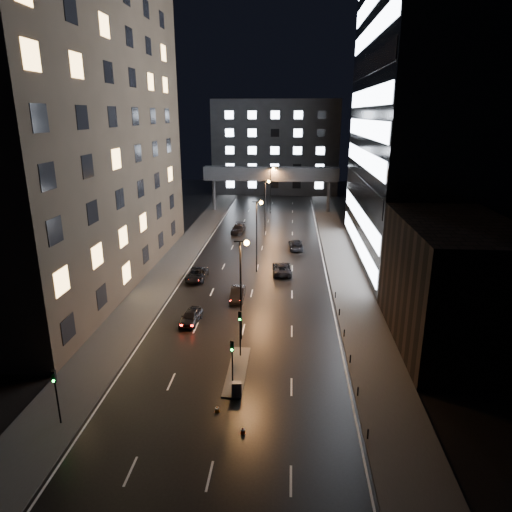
# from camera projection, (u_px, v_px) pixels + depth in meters

# --- Properties ---
(ground) EXTENTS (160.00, 160.00, 0.00)m
(ground) POSITION_uv_depth(u_px,v_px,m) (262.00, 248.00, 75.66)
(ground) COLOR black
(ground) RESTS_ON ground
(sidewalk_left) EXTENTS (5.00, 110.00, 0.15)m
(sidewalk_left) POSITION_uv_depth(u_px,v_px,m) (181.00, 255.00, 71.81)
(sidewalk_left) COLOR #383533
(sidewalk_left) RESTS_ON ground
(sidewalk_right) EXTENTS (5.00, 110.00, 0.15)m
(sidewalk_right) POSITION_uv_depth(u_px,v_px,m) (341.00, 259.00, 69.96)
(sidewalk_right) COLOR #383533
(sidewalk_right) RESTS_ON ground
(building_left) EXTENTS (15.00, 48.00, 40.00)m
(building_left) POSITION_uv_depth(u_px,v_px,m) (72.00, 125.00, 56.13)
(building_left) COLOR #2D2319
(building_left) RESTS_ON ground
(building_right_low) EXTENTS (10.00, 18.00, 12.00)m
(building_right_low) POSITION_uv_depth(u_px,v_px,m) (453.00, 284.00, 42.89)
(building_right_low) COLOR black
(building_right_low) RESTS_ON ground
(building_right_glass) EXTENTS (20.00, 36.00, 45.00)m
(building_right_glass) POSITION_uv_depth(u_px,v_px,m) (440.00, 105.00, 63.28)
(building_right_glass) COLOR black
(building_right_glass) RESTS_ON ground
(building_far) EXTENTS (34.00, 14.00, 25.00)m
(building_far) POSITION_uv_depth(u_px,v_px,m) (276.00, 147.00, 127.11)
(building_far) COLOR #333335
(building_far) RESTS_ON ground
(skybridge) EXTENTS (30.00, 3.00, 10.00)m
(skybridge) POSITION_uv_depth(u_px,v_px,m) (271.00, 174.00, 101.71)
(skybridge) COLOR #333335
(skybridge) RESTS_ON ground
(median_island) EXTENTS (1.60, 8.00, 0.15)m
(median_island) POSITION_uv_depth(u_px,v_px,m) (237.00, 371.00, 39.46)
(median_island) COLOR #383533
(median_island) RESTS_ON ground
(traffic_signal_near) EXTENTS (0.28, 0.34, 4.40)m
(traffic_signal_near) POSITION_uv_depth(u_px,v_px,m) (240.00, 326.00, 40.93)
(traffic_signal_near) COLOR black
(traffic_signal_near) RESTS_ON median_island
(traffic_signal_far) EXTENTS (0.28, 0.34, 4.40)m
(traffic_signal_far) POSITION_uv_depth(u_px,v_px,m) (232.00, 357.00, 35.70)
(traffic_signal_far) COLOR black
(traffic_signal_far) RESTS_ON median_island
(traffic_signal_corner) EXTENTS (0.28, 0.34, 4.40)m
(traffic_signal_corner) POSITION_uv_depth(u_px,v_px,m) (56.00, 389.00, 31.86)
(traffic_signal_corner) COLOR black
(traffic_signal_corner) RESTS_ON ground
(bollard_row) EXTENTS (0.12, 25.12, 0.90)m
(bollard_row) POSITION_uv_depth(u_px,v_px,m) (347.00, 346.00, 42.90)
(bollard_row) COLOR black
(bollard_row) RESTS_ON ground
(streetlight_near) EXTENTS (1.45, 0.50, 10.15)m
(streetlight_near) POSITION_uv_depth(u_px,v_px,m) (242.00, 277.00, 43.26)
(streetlight_near) COLOR black
(streetlight_near) RESTS_ON ground
(streetlight_mid_a) EXTENTS (1.45, 0.50, 10.15)m
(streetlight_mid_a) POSITION_uv_depth(u_px,v_px,m) (258.00, 227.00, 62.29)
(streetlight_mid_a) COLOR black
(streetlight_mid_a) RESTS_ON ground
(streetlight_mid_b) EXTENTS (1.45, 0.50, 10.15)m
(streetlight_mid_b) POSITION_uv_depth(u_px,v_px,m) (266.00, 201.00, 81.32)
(streetlight_mid_b) COLOR black
(streetlight_mid_b) RESTS_ON ground
(streetlight_far) EXTENTS (1.45, 0.50, 10.15)m
(streetlight_far) POSITION_uv_depth(u_px,v_px,m) (271.00, 184.00, 100.35)
(streetlight_far) COLOR black
(streetlight_far) RESTS_ON ground
(car_away_a) EXTENTS (2.13, 4.47, 1.47)m
(car_away_a) POSITION_uv_depth(u_px,v_px,m) (191.00, 317.00, 48.40)
(car_away_a) COLOR black
(car_away_a) RESTS_ON ground
(car_away_b) EXTENTS (1.65, 4.52, 1.48)m
(car_away_b) POSITION_uv_depth(u_px,v_px,m) (238.00, 294.00, 54.51)
(car_away_b) COLOR black
(car_away_b) RESTS_ON ground
(car_away_c) EXTENTS (2.46, 5.22, 1.44)m
(car_away_c) POSITION_uv_depth(u_px,v_px,m) (197.00, 275.00, 61.08)
(car_away_c) COLOR black
(car_away_c) RESTS_ON ground
(car_away_d) EXTENTS (2.48, 5.53, 1.57)m
(car_away_d) POSITION_uv_depth(u_px,v_px,m) (238.00, 229.00, 85.06)
(car_away_d) COLOR black
(car_away_d) RESTS_ON ground
(car_toward_a) EXTENTS (2.89, 5.60, 1.51)m
(car_toward_a) POSITION_uv_depth(u_px,v_px,m) (282.00, 268.00, 63.43)
(car_toward_a) COLOR black
(car_toward_a) RESTS_ON ground
(car_toward_b) EXTENTS (2.52, 5.48, 1.55)m
(car_toward_b) POSITION_uv_depth(u_px,v_px,m) (296.00, 244.00, 74.91)
(car_toward_b) COLOR black
(car_toward_b) RESTS_ON ground
(utility_cabinet) EXTENTS (0.82, 0.56, 1.16)m
(utility_cabinet) POSITION_uv_depth(u_px,v_px,m) (237.00, 389.00, 35.72)
(utility_cabinet) COLOR #4C4C4E
(utility_cabinet) RESTS_ON median_island
(cone_a) EXTENTS (0.42, 0.42, 0.50)m
(cone_a) POSITION_uv_depth(u_px,v_px,m) (217.00, 409.00, 34.07)
(cone_a) COLOR orange
(cone_a) RESTS_ON ground
(cone_b) EXTENTS (0.49, 0.49, 0.48)m
(cone_b) POSITION_uv_depth(u_px,v_px,m) (243.00, 430.00, 31.78)
(cone_b) COLOR #D7430B
(cone_b) RESTS_ON ground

